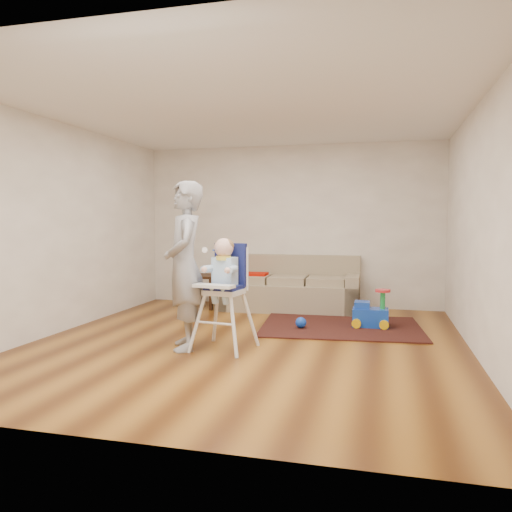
% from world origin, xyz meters
% --- Properties ---
extents(ground, '(5.50, 5.50, 0.00)m').
position_xyz_m(ground, '(0.00, 0.00, 0.00)').
color(ground, '#4E260A').
rests_on(ground, ground).
extents(room_envelope, '(5.04, 5.52, 2.72)m').
position_xyz_m(room_envelope, '(0.00, 0.53, 1.88)').
color(room_envelope, beige).
rests_on(room_envelope, ground).
extents(sofa, '(2.26, 0.96, 0.87)m').
position_xyz_m(sofa, '(0.06, 2.30, 0.43)').
color(sofa, gray).
rests_on(sofa, ground).
extents(side_table, '(0.54, 0.54, 0.54)m').
position_xyz_m(side_table, '(-1.38, 2.18, 0.27)').
color(side_table, black).
rests_on(side_table, ground).
extents(area_rug, '(2.24, 1.77, 0.02)m').
position_xyz_m(area_rug, '(0.99, 1.15, 0.01)').
color(area_rug, black).
rests_on(area_rug, ground).
extents(ride_on_toy, '(0.47, 0.34, 0.51)m').
position_xyz_m(ride_on_toy, '(1.38, 1.23, 0.27)').
color(ride_on_toy, blue).
rests_on(ride_on_toy, area_rug).
extents(toy_ball, '(0.15, 0.15, 0.15)m').
position_xyz_m(toy_ball, '(0.49, 0.89, 0.09)').
color(toy_ball, blue).
rests_on(toy_ball, area_rug).
extents(high_chair, '(0.66, 0.66, 1.26)m').
position_xyz_m(high_chair, '(-0.18, -0.34, 0.60)').
color(high_chair, white).
rests_on(high_chair, ground).
extents(adult, '(0.69, 0.81, 1.88)m').
position_xyz_m(adult, '(-0.61, -0.42, 0.94)').
color(adult, gray).
rests_on(adult, ground).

